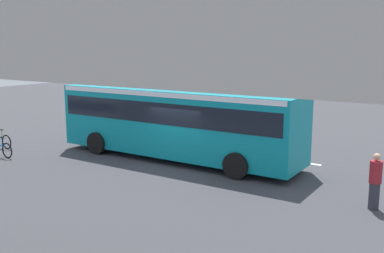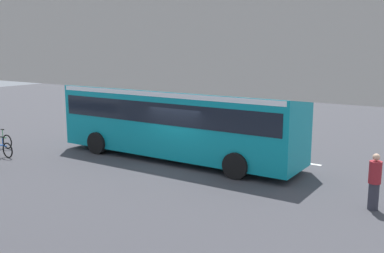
% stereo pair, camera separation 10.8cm
% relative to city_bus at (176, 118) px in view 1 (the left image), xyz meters
% --- Properties ---
extents(ground, '(80.00, 80.00, 0.00)m').
position_rel_city_bus_xyz_m(ground, '(-0.84, 0.77, -1.88)').
color(ground, '#38383D').
extents(city_bus, '(11.54, 2.85, 3.15)m').
position_rel_city_bus_xyz_m(city_bus, '(0.00, 0.00, 0.00)').
color(city_bus, '#0C8493').
rests_on(city_bus, ground).
extents(bicycle_blue, '(1.77, 0.44, 0.96)m').
position_rel_city_bus_xyz_m(bicycle_blue, '(7.00, 4.11, -1.51)').
color(bicycle_blue, black).
rests_on(bicycle_blue, ground).
extents(bicycle_green, '(1.77, 0.44, 0.96)m').
position_rel_city_bus_xyz_m(bicycle_green, '(8.65, 3.00, -1.51)').
color(bicycle_green, black).
rests_on(bicycle_green, ground).
extents(pedestrian, '(0.38, 0.38, 1.79)m').
position_rel_city_bus_xyz_m(pedestrian, '(-8.77, 1.78, -1.00)').
color(pedestrian, '#2D2D38').
rests_on(pedestrian, ground).
extents(traffic_sign, '(0.08, 0.60, 2.80)m').
position_rel_city_bus_xyz_m(traffic_sign, '(-3.49, -3.00, 0.01)').
color(traffic_sign, slate).
rests_on(traffic_sign, ground).
extents(lane_dash_leftmost, '(2.00, 0.20, 0.01)m').
position_rel_city_bus_xyz_m(lane_dash_leftmost, '(-4.84, -2.47, -1.88)').
color(lane_dash_leftmost, silver).
rests_on(lane_dash_leftmost, ground).
extents(lane_dash_left, '(2.00, 0.20, 0.01)m').
position_rel_city_bus_xyz_m(lane_dash_left, '(-0.84, -2.47, -1.88)').
color(lane_dash_left, silver).
rests_on(lane_dash_left, ground).
extents(lane_dash_centre, '(2.00, 0.20, 0.01)m').
position_rel_city_bus_xyz_m(lane_dash_centre, '(3.16, -2.47, -1.88)').
color(lane_dash_centre, silver).
rests_on(lane_dash_centre, ground).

